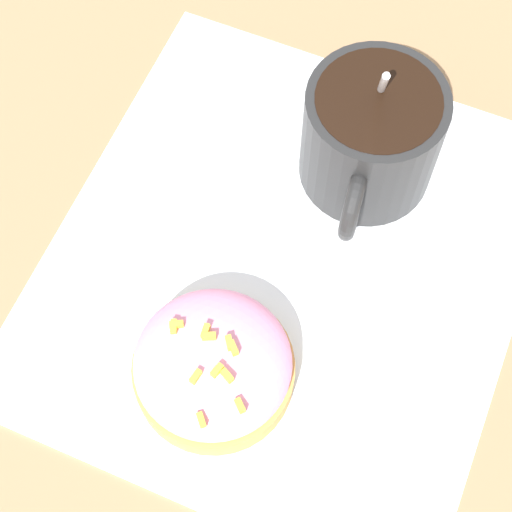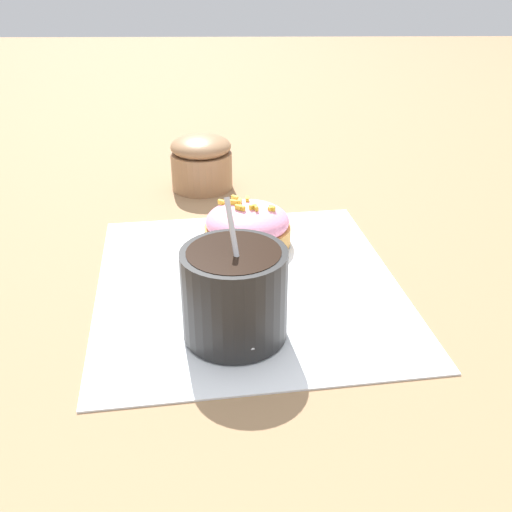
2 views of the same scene
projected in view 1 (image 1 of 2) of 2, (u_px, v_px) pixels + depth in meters
name	position (u px, v px, depth m)	size (l,w,h in m)	color
ground_plane	(286.00, 264.00, 0.49)	(3.00, 3.00, 0.00)	#93704C
paper_napkin	(286.00, 263.00, 0.48)	(0.32, 0.29, 0.00)	white
coffee_cup	(371.00, 136.00, 0.47)	(0.10, 0.08, 0.11)	black
frosted_pastry	(216.00, 368.00, 0.44)	(0.08, 0.08, 0.04)	#D19347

